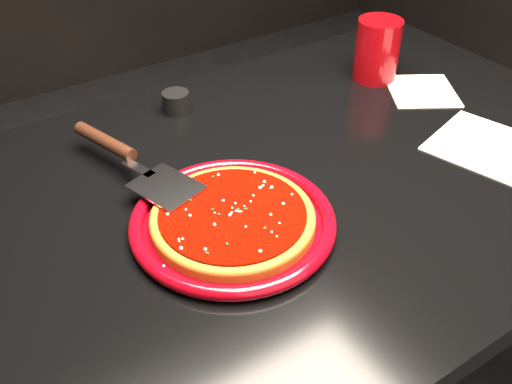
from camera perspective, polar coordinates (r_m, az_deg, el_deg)
table at (r=1.20m, az=3.97°, el=-12.38°), size 1.20×0.80×0.75m
plate at (r=0.82m, az=-2.33°, el=-2.98°), size 0.32×0.32×0.02m
pizza_crust at (r=0.82m, az=-2.34°, el=-2.80°), size 0.25×0.25×0.01m
pizza_crust_rim at (r=0.82m, az=-2.35°, el=-2.48°), size 0.25×0.25×0.02m
pizza_sauce at (r=0.81m, az=-2.36°, el=-2.25°), size 0.23×0.23×0.01m
parmesan_dusting at (r=0.81m, az=-2.37°, el=-1.93°), size 0.20×0.20×0.01m
basil_flecks at (r=0.81m, az=-2.37°, el=-1.97°), size 0.19×0.19×0.00m
pizza_server at (r=0.92m, az=-12.11°, el=3.19°), size 0.19×0.34×0.02m
cup at (r=1.23m, az=12.03°, el=13.72°), size 0.11×0.11×0.13m
napkin_a at (r=1.08m, az=21.98°, el=4.32°), size 0.21×0.21×0.00m
napkin_b at (r=1.22m, az=16.25°, el=9.69°), size 0.18×0.19×0.00m
ramekin at (r=1.11m, az=-8.00°, el=8.91°), size 0.06×0.06×0.04m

